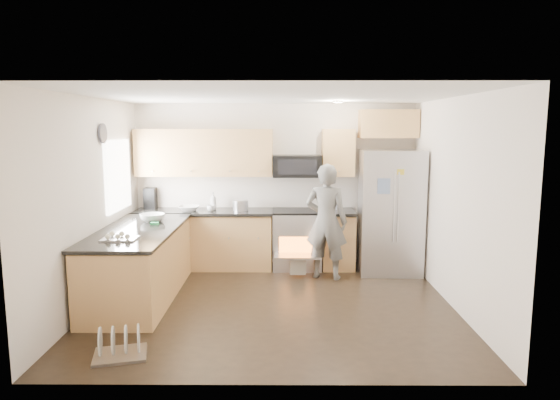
{
  "coord_description": "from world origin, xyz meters",
  "views": [
    {
      "loc": [
        0.12,
        -6.07,
        2.24
      ],
      "look_at": [
        0.09,
        0.5,
        1.27
      ],
      "focal_mm": 32.0,
      "sensor_mm": 36.0,
      "label": 1
    }
  ],
  "objects_px": {
    "person": "(326,222)",
    "dish_rack": "(120,348)",
    "stove_range": "(297,226)",
    "refrigerator": "(390,212)"
  },
  "relations": [
    {
      "from": "stove_range",
      "to": "person",
      "type": "relative_size",
      "value": 1.05
    },
    {
      "from": "dish_rack",
      "to": "stove_range",
      "type": "bearing_deg",
      "value": 59.91
    },
    {
      "from": "refrigerator",
      "to": "person",
      "type": "distance_m",
      "value": 1.06
    },
    {
      "from": "stove_range",
      "to": "person",
      "type": "distance_m",
      "value": 0.72
    },
    {
      "from": "stove_range",
      "to": "refrigerator",
      "type": "xyz_separation_m",
      "value": [
        1.42,
        -0.24,
        0.27
      ]
    },
    {
      "from": "person",
      "to": "dish_rack",
      "type": "height_order",
      "value": "person"
    },
    {
      "from": "person",
      "to": "dish_rack",
      "type": "distance_m",
      "value": 3.51
    },
    {
      "from": "stove_range",
      "to": "dish_rack",
      "type": "height_order",
      "value": "stove_range"
    },
    {
      "from": "stove_range",
      "to": "person",
      "type": "bearing_deg",
      "value": -53.11
    },
    {
      "from": "person",
      "to": "dish_rack",
      "type": "xyz_separation_m",
      "value": [
        -2.24,
        -2.59,
        -0.77
      ]
    }
  ]
}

